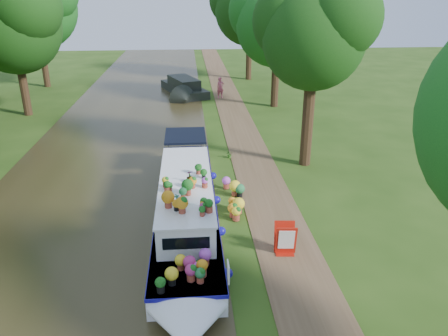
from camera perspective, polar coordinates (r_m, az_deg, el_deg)
ground at (r=19.42m, az=1.78°, el=-3.09°), size 100.00×100.00×0.00m
canal_water at (r=19.70m, az=-15.87°, el=-3.57°), size 10.00×100.00×0.02m
towpath at (r=19.57m, az=5.28°, el=-2.92°), size 2.20×100.00×0.03m
plant_boat at (r=16.39m, az=-4.94°, el=-4.91°), size 2.29×13.52×2.29m
tree_near_overhang at (r=21.37m, az=11.65°, el=17.25°), size 5.52×5.28×8.99m
tree_near_mid at (r=33.21m, az=6.99°, el=18.88°), size 6.90×6.60×9.40m
tree_near_far at (r=43.95m, az=3.37°, el=20.59°), size 7.59×7.26×10.30m
tree_far_c at (r=33.58m, az=-25.93°, el=17.12°), size 7.13×6.82×9.59m
tree_far_d at (r=43.51m, az=-23.48°, el=19.37°), size 8.05×7.70×10.85m
second_boat at (r=37.91m, az=-5.25°, el=10.40°), size 4.26×7.82×1.42m
sandwich_board at (r=14.97m, az=8.00°, el=-9.33°), size 0.71×0.60×1.10m
pedestrian_pink at (r=36.35m, az=-0.49°, el=10.46°), size 0.71×0.56×1.69m
verge_plant at (r=23.20m, az=0.75°, el=1.81°), size 0.37×0.32×0.40m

